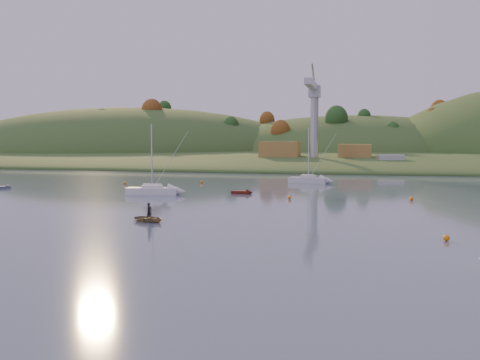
% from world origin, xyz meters
% --- Properties ---
extents(ground, '(500.00, 500.00, 0.00)m').
position_xyz_m(ground, '(0.00, 0.00, 0.00)').
color(ground, '#364458').
rests_on(ground, ground).
extents(far_shore, '(620.00, 220.00, 1.50)m').
position_xyz_m(far_shore, '(0.00, 230.00, 0.00)').
color(far_shore, '#28471C').
rests_on(far_shore, ground).
extents(shore_slope, '(640.00, 150.00, 7.00)m').
position_xyz_m(shore_slope, '(0.00, 165.00, 0.00)').
color(shore_slope, '#28471C').
rests_on(shore_slope, ground).
extents(hill_left_far, '(120.00, 100.00, 32.00)m').
position_xyz_m(hill_left_far, '(-160.00, 215.00, 0.00)').
color(hill_left_far, '#28471C').
rests_on(hill_left_far, ground).
extents(hill_left, '(170.00, 140.00, 44.00)m').
position_xyz_m(hill_left, '(-90.00, 200.00, 0.00)').
color(hill_left, '#28471C').
rests_on(hill_left, ground).
extents(hill_center, '(140.00, 120.00, 36.00)m').
position_xyz_m(hill_center, '(10.00, 210.00, 0.00)').
color(hill_center, '#28471C').
rests_on(hill_center, ground).
extents(hillside_trees, '(280.00, 50.00, 32.00)m').
position_xyz_m(hillside_trees, '(0.00, 185.00, 0.00)').
color(hillside_trees, '#1A4217').
rests_on(hillside_trees, ground).
extents(wharf, '(42.00, 16.00, 2.40)m').
position_xyz_m(wharf, '(5.00, 122.00, 1.20)').
color(wharf, slate).
rests_on(wharf, ground).
extents(shed_west, '(11.00, 8.00, 4.80)m').
position_xyz_m(shed_west, '(-8.00, 123.00, 4.80)').
color(shed_west, '#AA7C38').
rests_on(shed_west, wharf).
extents(shed_east, '(9.00, 7.00, 4.00)m').
position_xyz_m(shed_east, '(13.00, 124.00, 4.40)').
color(shed_east, '#AA7C38').
rests_on(shed_east, wharf).
extents(dock_crane, '(3.20, 28.00, 20.30)m').
position_xyz_m(dock_crane, '(2.00, 118.39, 17.17)').
color(dock_crane, '#B7B7BC').
rests_on(dock_crane, wharf).
extents(sailboat_near, '(7.45, 3.25, 10.00)m').
position_xyz_m(sailboat_near, '(-13.38, 41.84, 0.67)').
color(sailboat_near, white).
rests_on(sailboat_near, ground).
extents(sailboat_far, '(7.46, 4.13, 9.91)m').
position_xyz_m(sailboat_far, '(6.08, 67.06, 0.67)').
color(sailboat_far, silver).
rests_on(sailboat_far, ground).
extents(canoe, '(3.62, 3.04, 0.64)m').
position_xyz_m(canoe, '(-3.92, 18.38, 0.32)').
color(canoe, olive).
rests_on(canoe, ground).
extents(paddler, '(0.53, 0.66, 1.57)m').
position_xyz_m(paddler, '(-3.92, 18.38, 0.79)').
color(paddler, black).
rests_on(paddler, ground).
extents(red_tender, '(3.12, 1.07, 1.06)m').
position_xyz_m(red_tender, '(-0.77, 45.73, 0.22)').
color(red_tender, '#4F170B').
rests_on(red_tender, ground).
extents(grey_dinghy, '(2.33, 2.73, 0.99)m').
position_xyz_m(grey_dinghy, '(-39.85, 45.18, 0.20)').
color(grey_dinghy, slate).
rests_on(grey_dinghy, ground).
extents(work_vessel, '(15.71, 7.83, 3.86)m').
position_xyz_m(work_vessel, '(22.30, 114.27, 1.38)').
color(work_vessel, '#50596A').
rests_on(work_vessel, ground).
extents(buoy_0, '(0.50, 0.50, 0.50)m').
position_xyz_m(buoy_0, '(22.24, 14.67, 0.25)').
color(buoy_0, orange).
rests_on(buoy_0, ground).
extents(buoy_1, '(0.50, 0.50, 0.50)m').
position_xyz_m(buoy_1, '(6.43, 40.38, 0.25)').
color(buoy_1, orange).
rests_on(buoy_1, ground).
extents(buoy_2, '(0.50, 0.50, 0.50)m').
position_xyz_m(buoy_2, '(-24.69, 56.71, 0.25)').
color(buoy_2, orange).
rests_on(buoy_2, ground).
extents(buoy_3, '(0.50, 0.50, 0.50)m').
position_xyz_m(buoy_3, '(-12.30, 61.78, 0.25)').
color(buoy_3, orange).
rests_on(buoy_3, ground).
extents(buoy_4, '(0.50, 0.50, 0.50)m').
position_xyz_m(buoy_4, '(21.83, 42.53, 0.25)').
color(buoy_4, orange).
rests_on(buoy_4, ground).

